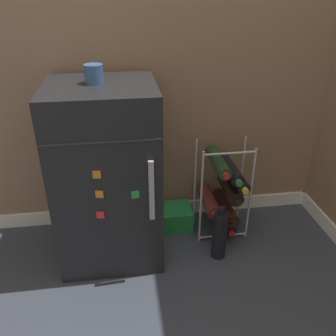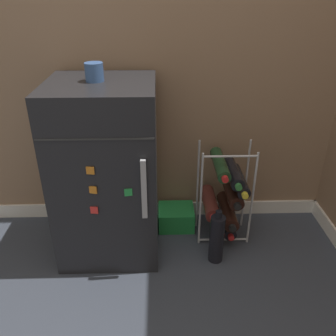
{
  "view_description": "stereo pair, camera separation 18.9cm",
  "coord_description": "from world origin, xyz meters",
  "px_view_note": "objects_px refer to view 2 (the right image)",
  "views": [
    {
      "loc": [
        -0.34,
        -1.33,
        1.35
      ],
      "look_at": [
        -0.11,
        0.32,
        0.47
      ],
      "focal_mm": 38.0,
      "sensor_mm": 36.0,
      "label": 1
    },
    {
      "loc": [
        -0.16,
        -1.35,
        1.35
      ],
      "look_at": [
        -0.11,
        0.32,
        0.47
      ],
      "focal_mm": 38.0,
      "sensor_mm": 36.0,
      "label": 2
    }
  ],
  "objects_px": {
    "mini_fridge": "(107,172)",
    "wine_rack": "(226,194)",
    "soda_box": "(176,217)",
    "loose_bottle_floor": "(217,238)",
    "fridge_top_cup": "(94,72)"
  },
  "relations": [
    {
      "from": "soda_box",
      "to": "fridge_top_cup",
      "type": "bearing_deg",
      "value": -160.43
    },
    {
      "from": "fridge_top_cup",
      "to": "loose_bottle_floor",
      "type": "distance_m",
      "value": 1.04
    },
    {
      "from": "soda_box",
      "to": "mini_fridge",
      "type": "bearing_deg",
      "value": -157.18
    },
    {
      "from": "mini_fridge",
      "to": "soda_box",
      "type": "height_order",
      "value": "mini_fridge"
    },
    {
      "from": "wine_rack",
      "to": "soda_box",
      "type": "relative_size",
      "value": 2.69
    },
    {
      "from": "mini_fridge",
      "to": "fridge_top_cup",
      "type": "bearing_deg",
      "value": 140.31
    },
    {
      "from": "mini_fridge",
      "to": "wine_rack",
      "type": "xyz_separation_m",
      "value": [
        0.65,
        0.07,
        -0.19
      ]
    },
    {
      "from": "mini_fridge",
      "to": "soda_box",
      "type": "relative_size",
      "value": 4.38
    },
    {
      "from": "mini_fridge",
      "to": "loose_bottle_floor",
      "type": "distance_m",
      "value": 0.68
    },
    {
      "from": "mini_fridge",
      "to": "loose_bottle_floor",
      "type": "xyz_separation_m",
      "value": [
        0.57,
        -0.15,
        -0.33
      ]
    },
    {
      "from": "soda_box",
      "to": "fridge_top_cup",
      "type": "xyz_separation_m",
      "value": [
        -0.39,
        -0.14,
        0.92
      ]
    },
    {
      "from": "mini_fridge",
      "to": "soda_box",
      "type": "xyz_separation_m",
      "value": [
        0.37,
        0.16,
        -0.41
      ]
    },
    {
      "from": "mini_fridge",
      "to": "wine_rack",
      "type": "distance_m",
      "value": 0.68
    },
    {
      "from": "loose_bottle_floor",
      "to": "fridge_top_cup",
      "type": "bearing_deg",
      "value": 163.94
    },
    {
      "from": "wine_rack",
      "to": "loose_bottle_floor",
      "type": "distance_m",
      "value": 0.27
    }
  ]
}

